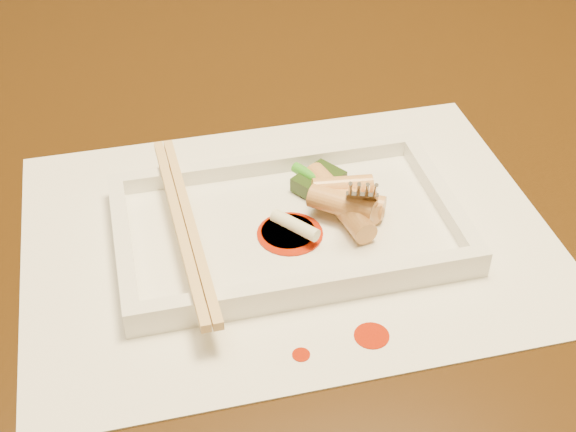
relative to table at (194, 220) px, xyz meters
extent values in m
cube|color=black|center=(0.00, 0.00, 0.08)|extent=(1.40, 0.90, 0.04)
cylinder|color=black|center=(0.62, 0.37, -0.29)|extent=(0.07, 0.07, 0.71)
cube|color=white|center=(0.06, -0.16, 0.10)|extent=(0.40, 0.30, 0.00)
cylinder|color=#AC1E05|center=(0.09, -0.27, 0.10)|extent=(0.02, 0.02, 0.00)
cylinder|color=#AC1E05|center=(0.04, -0.28, 0.10)|extent=(0.01, 0.01, 0.00)
cube|color=white|center=(0.06, -0.16, 0.11)|extent=(0.26, 0.16, 0.01)
cube|color=white|center=(0.06, -0.08, 0.12)|extent=(0.26, 0.01, 0.01)
cube|color=white|center=(0.06, -0.23, 0.12)|extent=(0.26, 0.01, 0.01)
cube|color=white|center=(-0.07, -0.16, 0.12)|extent=(0.01, 0.14, 0.01)
cube|color=white|center=(0.18, -0.16, 0.12)|extent=(0.01, 0.14, 0.01)
cube|color=black|center=(0.09, -0.12, 0.12)|extent=(0.05, 0.04, 0.01)
cylinder|color=#EAEACC|center=(0.06, -0.17, 0.12)|extent=(0.03, 0.04, 0.01)
cylinder|color=#289117|center=(0.10, -0.14, 0.12)|extent=(0.05, 0.08, 0.01)
cube|color=tan|center=(-0.02, -0.16, 0.13)|extent=(0.01, 0.21, 0.01)
cube|color=tan|center=(-0.02, -0.16, 0.13)|extent=(0.01, 0.21, 0.01)
cylinder|color=#AC1E05|center=(0.06, -0.17, 0.11)|extent=(0.05, 0.05, 0.00)
cylinder|color=#AC1E05|center=(0.06, -0.17, 0.11)|extent=(0.04, 0.04, 0.00)
cylinder|color=tan|center=(0.11, -0.16, 0.12)|extent=(0.05, 0.04, 0.02)
cylinder|color=tan|center=(0.10, -0.17, 0.12)|extent=(0.03, 0.05, 0.02)
cylinder|color=tan|center=(0.11, -0.14, 0.13)|extent=(0.05, 0.02, 0.02)
cylinder|color=tan|center=(0.10, -0.13, 0.12)|extent=(0.03, 0.05, 0.02)
cylinder|color=tan|center=(0.11, -0.16, 0.12)|extent=(0.03, 0.04, 0.02)
cylinder|color=tan|center=(0.10, -0.16, 0.13)|extent=(0.05, 0.05, 0.02)
camera|label=1|loc=(-0.05, -0.61, 0.51)|focal=50.00mm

